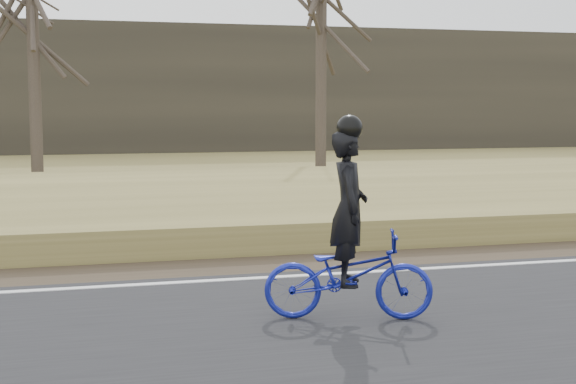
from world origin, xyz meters
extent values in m
plane|color=#998C4E|center=(0.00, 0.00, 0.00)|extent=(120.00, 120.00, 0.00)
cube|color=black|center=(0.00, -2.50, 0.03)|extent=(120.00, 6.00, 0.06)
cube|color=silver|center=(0.00, 0.20, 0.07)|extent=(120.00, 0.12, 0.01)
cube|color=#473A2B|center=(0.00, 1.20, 0.02)|extent=(120.00, 1.60, 0.04)
cube|color=#998C4E|center=(0.00, 4.20, 0.22)|extent=(120.00, 5.00, 0.44)
cube|color=slate|center=(0.00, 8.00, 0.23)|extent=(120.00, 3.00, 0.45)
cube|color=black|center=(0.00, 8.00, 0.52)|extent=(120.00, 2.40, 0.14)
cube|color=brown|center=(0.00, 7.28, 0.67)|extent=(120.00, 0.07, 0.15)
cube|color=brown|center=(0.00, 8.72, 0.67)|extent=(120.00, 0.07, 0.15)
cube|color=#383328|center=(0.00, 30.00, 3.00)|extent=(120.00, 4.00, 6.00)
imported|color=navy|center=(-0.37, -1.88, 0.50)|extent=(1.79, 1.06, 0.89)
imported|color=black|center=(-0.37, -1.88, 1.19)|extent=(0.52, 0.65, 1.56)
sphere|color=black|center=(-0.37, -1.88, 1.99)|extent=(0.26, 0.26, 0.26)
cylinder|color=#453B33|center=(-4.10, 14.79, 3.80)|extent=(0.36, 0.36, 7.61)
cylinder|color=#453B33|center=(4.88, 16.13, 4.17)|extent=(0.36, 0.36, 8.34)
camera|label=1|loc=(-2.97, -9.38, 2.21)|focal=50.00mm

